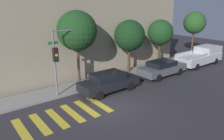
% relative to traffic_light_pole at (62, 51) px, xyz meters
% --- Properties ---
extents(ground_plane, '(60.00, 60.00, 0.00)m').
position_rel_traffic_light_pole_xyz_m(ground_plane, '(1.46, -3.37, -3.23)').
color(ground_plane, '#2D2B30').
extents(sidewalk, '(26.00, 2.13, 0.14)m').
position_rel_traffic_light_pole_xyz_m(sidewalk, '(1.46, 0.90, -3.16)').
color(sidewalk, gray).
rests_on(sidewalk, ground).
extents(building_row, '(26.00, 6.00, 7.27)m').
position_rel_traffic_light_pole_xyz_m(building_row, '(1.46, 5.36, 0.40)').
color(building_row, gray).
rests_on(building_row, ground).
extents(crosswalk, '(5.31, 2.60, 0.00)m').
position_rel_traffic_light_pole_xyz_m(crosswalk, '(-1.29, -2.57, -3.23)').
color(crosswalk, gold).
rests_on(crosswalk, ground).
extents(traffic_light_pole, '(2.66, 0.56, 4.66)m').
position_rel_traffic_light_pole_xyz_m(traffic_light_pole, '(0.00, 0.00, 0.00)').
color(traffic_light_pole, slate).
rests_on(traffic_light_pole, ground).
extents(sedan_near_corner, '(4.48, 1.76, 1.45)m').
position_rel_traffic_light_pole_xyz_m(sedan_near_corner, '(2.87, -1.27, -2.47)').
color(sedan_near_corner, black).
rests_on(sedan_near_corner, ground).
extents(sedan_middle, '(4.62, 1.85, 1.38)m').
position_rel_traffic_light_pole_xyz_m(sedan_middle, '(8.74, -1.27, -2.49)').
color(sedan_middle, '#4C5156').
rests_on(sedan_middle, ground).
extents(pickup_truck, '(5.72, 2.02, 1.81)m').
position_rel_traffic_light_pole_xyz_m(pickup_truck, '(14.94, -1.27, -2.33)').
color(pickup_truck, '#BCBCC1').
rests_on(pickup_truck, ground).
extents(tree_near_corner, '(2.96, 2.96, 5.77)m').
position_rel_traffic_light_pole_xyz_m(tree_near_corner, '(1.78, 1.13, 1.04)').
color(tree_near_corner, '#42301E').
rests_on(tree_near_corner, ground).
extents(tree_midblock, '(2.75, 2.75, 4.85)m').
position_rel_traffic_light_pole_xyz_m(tree_midblock, '(6.96, 1.13, 0.23)').
color(tree_midblock, '#42301E').
rests_on(tree_midblock, ground).
extents(tree_far_end, '(2.52, 2.52, 4.68)m').
position_rel_traffic_light_pole_xyz_m(tree_far_end, '(11.08, 1.13, 0.16)').
color(tree_far_end, '#42301E').
rests_on(tree_far_end, ground).
extents(tree_behind_truck, '(2.49, 2.49, 5.29)m').
position_rel_traffic_light_pole_xyz_m(tree_behind_truck, '(16.88, 1.13, 0.80)').
color(tree_behind_truck, '#4C3823').
rests_on(tree_behind_truck, ground).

